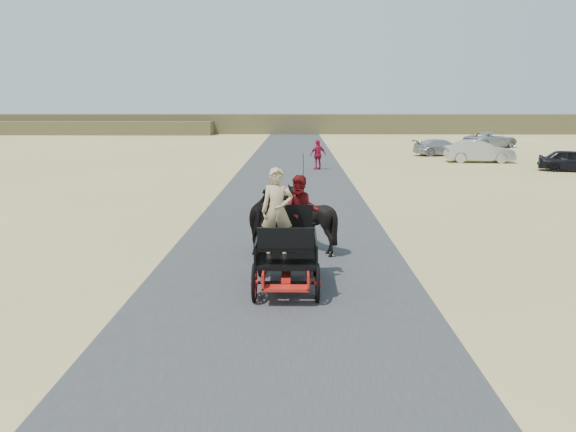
{
  "coord_description": "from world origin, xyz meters",
  "views": [
    {
      "loc": [
        0.33,
        -10.97,
        3.82
      ],
      "look_at": [
        0.12,
        1.98,
        1.2
      ],
      "focal_mm": 35.0,
      "sensor_mm": 36.0,
      "label": 1
    }
  ],
  "objects_px": {
    "car_b": "(479,151)",
    "car_a": "(572,160)",
    "car_c": "(442,147)",
    "horse_left": "(268,219)",
    "horse_right": "(310,219)",
    "carriage": "(287,270)",
    "car_d": "(491,140)",
    "pedestrian": "(318,155)"
  },
  "relations": [
    {
      "from": "pedestrian",
      "to": "car_c",
      "type": "distance_m",
      "value": 13.05
    },
    {
      "from": "car_c",
      "to": "horse_left",
      "type": "bearing_deg",
      "value": 147.88
    },
    {
      "from": "pedestrian",
      "to": "car_d",
      "type": "height_order",
      "value": "pedestrian"
    },
    {
      "from": "horse_right",
      "to": "car_b",
      "type": "bearing_deg",
      "value": -117.15
    },
    {
      "from": "horse_left",
      "to": "car_c",
      "type": "bearing_deg",
      "value": -112.67
    },
    {
      "from": "carriage",
      "to": "horse_right",
      "type": "height_order",
      "value": "horse_right"
    },
    {
      "from": "car_a",
      "to": "car_d",
      "type": "bearing_deg",
      "value": 14.94
    },
    {
      "from": "carriage",
      "to": "car_c",
      "type": "distance_m",
      "value": 32.15
    },
    {
      "from": "pedestrian",
      "to": "car_d",
      "type": "relative_size",
      "value": 0.35
    },
    {
      "from": "horse_left",
      "to": "horse_right",
      "type": "height_order",
      "value": "horse_right"
    },
    {
      "from": "horse_right",
      "to": "car_d",
      "type": "xyz_separation_m",
      "value": [
        16.43,
        34.79,
        -0.16
      ]
    },
    {
      "from": "horse_right",
      "to": "car_a",
      "type": "relative_size",
      "value": 0.47
    },
    {
      "from": "horse_right",
      "to": "car_b",
      "type": "distance_m",
      "value": 25.3
    },
    {
      "from": "car_b",
      "to": "car_c",
      "type": "bearing_deg",
      "value": 18.45
    },
    {
      "from": "horse_right",
      "to": "horse_left",
      "type": "bearing_deg",
      "value": 0.0
    },
    {
      "from": "horse_right",
      "to": "car_c",
      "type": "distance_m",
      "value": 29.14
    },
    {
      "from": "car_c",
      "to": "car_d",
      "type": "xyz_separation_m",
      "value": [
        6.15,
        7.52,
        0.09
      ]
    },
    {
      "from": "horse_left",
      "to": "horse_right",
      "type": "bearing_deg",
      "value": -180.0
    },
    {
      "from": "car_d",
      "to": "horse_left",
      "type": "bearing_deg",
      "value": 124.31
    },
    {
      "from": "pedestrian",
      "to": "car_d",
      "type": "xyz_separation_m",
      "value": [
        15.57,
        16.55,
        -0.18
      ]
    },
    {
      "from": "horse_left",
      "to": "car_b",
      "type": "relative_size",
      "value": 0.46
    },
    {
      "from": "horse_right",
      "to": "car_c",
      "type": "height_order",
      "value": "horse_right"
    },
    {
      "from": "car_d",
      "to": "car_c",
      "type": "bearing_deg",
      "value": 111.81
    },
    {
      "from": "horse_left",
      "to": "car_a",
      "type": "distance_m",
      "value": 24.04
    },
    {
      "from": "horse_right",
      "to": "carriage",
      "type": "bearing_deg",
      "value": 79.61
    },
    {
      "from": "horse_left",
      "to": "car_b",
      "type": "distance_m",
      "value": 25.82
    },
    {
      "from": "car_a",
      "to": "car_c",
      "type": "height_order",
      "value": "car_a"
    },
    {
      "from": "carriage",
      "to": "pedestrian",
      "type": "distance_m",
      "value": 21.29
    },
    {
      "from": "pedestrian",
      "to": "car_a",
      "type": "relative_size",
      "value": 0.48
    },
    {
      "from": "car_b",
      "to": "horse_left",
      "type": "bearing_deg",
      "value": 154.33
    },
    {
      "from": "pedestrian",
      "to": "car_a",
      "type": "xyz_separation_m",
      "value": [
        14.38,
        -0.61,
        -0.25
      ]
    },
    {
      "from": "horse_right",
      "to": "pedestrian",
      "type": "relative_size",
      "value": 0.98
    },
    {
      "from": "pedestrian",
      "to": "car_b",
      "type": "relative_size",
      "value": 0.4
    },
    {
      "from": "carriage",
      "to": "car_b",
      "type": "height_order",
      "value": "car_b"
    },
    {
      "from": "carriage",
      "to": "horse_left",
      "type": "height_order",
      "value": "horse_left"
    },
    {
      "from": "carriage",
      "to": "car_b",
      "type": "xyz_separation_m",
      "value": [
        12.09,
        25.51,
        0.36
      ]
    },
    {
      "from": "car_d",
      "to": "pedestrian",
      "type": "bearing_deg",
      "value": 107.81
    },
    {
      "from": "car_b",
      "to": "car_a",
      "type": "bearing_deg",
      "value": -139.14
    },
    {
      "from": "carriage",
      "to": "car_c",
      "type": "xyz_separation_m",
      "value": [
        10.84,
        30.26,
        0.24
      ]
    },
    {
      "from": "horse_left",
      "to": "car_c",
      "type": "relative_size",
      "value": 0.49
    },
    {
      "from": "carriage",
      "to": "car_a",
      "type": "distance_m",
      "value": 25.98
    },
    {
      "from": "pedestrian",
      "to": "car_c",
      "type": "xyz_separation_m",
      "value": [
        9.42,
        9.02,
        -0.26
      ]
    }
  ]
}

